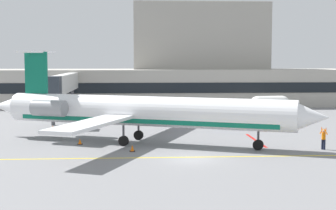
{
  "coord_description": "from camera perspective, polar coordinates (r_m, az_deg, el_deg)",
  "views": [
    {
      "loc": [
        -4.2,
        -37.81,
        7.73
      ],
      "look_at": [
        -1.07,
        13.46,
        3.0
      ],
      "focal_mm": 53.11,
      "sensor_mm": 36.0,
      "label": 1
    }
  ],
  "objects": [
    {
      "name": "safety_cone_bravo",
      "position": [
        46.06,
        -10.07,
        -4.17
      ],
      "size": [
        0.47,
        0.47,
        0.55
      ],
      "color": "orange",
      "rests_on": "ground"
    },
    {
      "name": "fuel_tank",
      "position": [
        74.49,
        11.61,
        0.23
      ],
      "size": [
        6.0,
        2.74,
        2.38
      ],
      "color": "white",
      "rests_on": "ground"
    },
    {
      "name": "pushback_tractor",
      "position": [
        56.31,
        7.07,
        -1.74
      ],
      "size": [
        4.0,
        3.83,
        1.96
      ],
      "color": "#19389E",
      "rests_on": "ground"
    },
    {
      "name": "jet_bridge_west",
      "position": [
        66.9,
        -12.05,
        2.34
      ],
      "size": [
        2.4,
        21.96,
        5.82
      ],
      "color": "silver",
      "rests_on": "ground"
    },
    {
      "name": "marshaller",
      "position": [
        44.72,
        17.42,
        -3.67
      ],
      "size": [
        0.53,
        0.74,
        1.92
      ],
      "color": "#191E33",
      "rests_on": "ground"
    },
    {
      "name": "ground",
      "position": [
        38.83,
        2.8,
        -6.3
      ],
      "size": [
        120.0,
        120.0,
        0.11
      ],
      "color": "slate"
    },
    {
      "name": "safety_cone_charlie",
      "position": [
        42.03,
        -4.12,
        -5.01
      ],
      "size": [
        0.47,
        0.47,
        0.55
      ],
      "color": "orange",
      "rests_on": "ground"
    },
    {
      "name": "safety_cone_alpha",
      "position": [
        55.59,
        -13.08,
        -2.61
      ],
      "size": [
        0.47,
        0.47,
        0.55
      ],
      "color": "orange",
      "rests_on": "ground"
    },
    {
      "name": "regional_jet",
      "position": [
        45.74,
        -3.33,
        -0.72
      ],
      "size": [
        31.31,
        23.78,
        8.56
      ],
      "color": "white",
      "rests_on": "ground"
    },
    {
      "name": "terminal_building",
      "position": [
        85.23,
        1.51,
        4.04
      ],
      "size": [
        60.36,
        13.47,
        17.36
      ],
      "color": "#ADA89E",
      "rests_on": "ground"
    },
    {
      "name": "baggage_tug",
      "position": [
        69.13,
        -15.4,
        -0.51
      ],
      "size": [
        3.51,
        3.33,
        2.26
      ],
      "color": "#19389E",
      "rests_on": "ground"
    }
  ]
}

